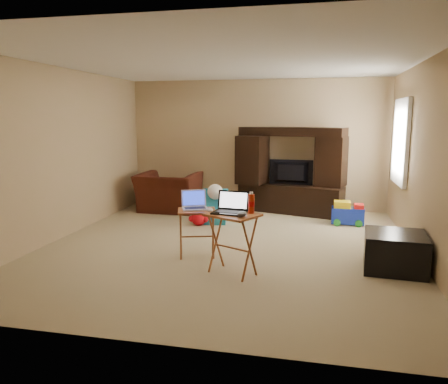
% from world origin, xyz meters
% --- Properties ---
extents(floor, '(5.50, 5.50, 0.00)m').
position_xyz_m(floor, '(0.00, 0.00, 0.00)').
color(floor, tan).
rests_on(floor, ground).
extents(ceiling, '(5.50, 5.50, 0.00)m').
position_xyz_m(ceiling, '(0.00, 0.00, 2.50)').
color(ceiling, silver).
rests_on(ceiling, ground).
extents(wall_back, '(5.00, 0.00, 5.00)m').
position_xyz_m(wall_back, '(0.00, 2.75, 1.25)').
color(wall_back, tan).
rests_on(wall_back, ground).
extents(wall_front, '(5.00, 0.00, 5.00)m').
position_xyz_m(wall_front, '(0.00, -2.75, 1.25)').
color(wall_front, tan).
rests_on(wall_front, ground).
extents(wall_left, '(0.00, 5.50, 5.50)m').
position_xyz_m(wall_left, '(-2.50, 0.00, 1.25)').
color(wall_left, tan).
rests_on(wall_left, ground).
extents(wall_right, '(0.00, 5.50, 5.50)m').
position_xyz_m(wall_right, '(2.50, 0.00, 1.25)').
color(wall_right, tan).
rests_on(wall_right, ground).
extents(window_pane, '(0.00, 1.20, 1.20)m').
position_xyz_m(window_pane, '(2.48, 1.55, 1.40)').
color(window_pane, white).
rests_on(window_pane, ground).
extents(window_frame, '(0.06, 1.14, 1.34)m').
position_xyz_m(window_frame, '(2.46, 1.55, 1.40)').
color(window_frame, white).
rests_on(window_frame, ground).
extents(entertainment_center, '(2.01, 1.02, 1.60)m').
position_xyz_m(entertainment_center, '(0.71, 2.40, 0.80)').
color(entertainment_center, black).
rests_on(entertainment_center, floor).
extents(television, '(0.82, 0.16, 0.47)m').
position_xyz_m(television, '(0.71, 2.35, 0.77)').
color(television, black).
rests_on(television, entertainment_center).
extents(recliner, '(1.13, 1.00, 0.73)m').
position_xyz_m(recliner, '(-1.58, 2.05, 0.36)').
color(recliner, '#48190F').
rests_on(recliner, floor).
extents(child_rocker, '(0.50, 0.55, 0.57)m').
position_xyz_m(child_rocker, '(-0.51, 1.31, 0.29)').
color(child_rocker, teal).
rests_on(child_rocker, floor).
extents(plush_toy, '(0.35, 0.29, 0.38)m').
position_xyz_m(plush_toy, '(-0.70, 1.05, 0.19)').
color(plush_toy, red).
rests_on(plush_toy, floor).
extents(push_toy, '(0.55, 0.40, 0.40)m').
position_xyz_m(push_toy, '(1.72, 1.65, 0.20)').
color(push_toy, '#182FC1').
rests_on(push_toy, floor).
extents(ottoman, '(0.74, 0.74, 0.44)m').
position_xyz_m(ottoman, '(2.13, -0.53, 0.22)').
color(ottoman, black).
rests_on(ottoman, floor).
extents(tray_table_left, '(0.56, 0.50, 0.62)m').
position_xyz_m(tray_table_left, '(-0.28, -0.54, 0.31)').
color(tray_table_left, brown).
rests_on(tray_table_left, floor).
extents(tray_table_right, '(0.68, 0.63, 0.71)m').
position_xyz_m(tray_table_right, '(0.29, -1.06, 0.35)').
color(tray_table_right, '#AA5529').
rests_on(tray_table_right, floor).
extents(laptop_left, '(0.40, 0.37, 0.24)m').
position_xyz_m(laptop_left, '(-0.31, -0.51, 0.74)').
color(laptop_left, silver).
rests_on(laptop_left, tray_table_left).
extents(laptop_right, '(0.40, 0.34, 0.24)m').
position_xyz_m(laptop_right, '(0.25, -1.04, 0.83)').
color(laptop_right, black).
rests_on(laptop_right, tray_table_right).
extents(mouse_left, '(0.11, 0.14, 0.05)m').
position_xyz_m(mouse_left, '(-0.09, -0.61, 0.64)').
color(mouse_left, silver).
rests_on(mouse_left, tray_table_left).
extents(mouse_right, '(0.13, 0.17, 0.06)m').
position_xyz_m(mouse_right, '(0.42, -1.18, 0.73)').
color(mouse_right, '#45454A').
rests_on(mouse_right, tray_table_right).
extents(water_bottle, '(0.07, 0.07, 0.22)m').
position_xyz_m(water_bottle, '(0.49, -0.98, 0.81)').
color(water_bottle, red).
rests_on(water_bottle, tray_table_right).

